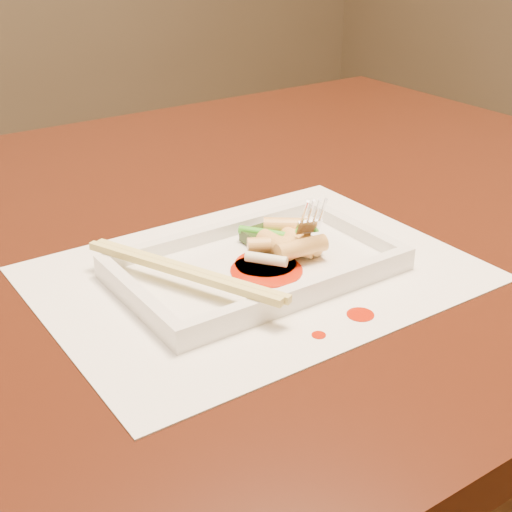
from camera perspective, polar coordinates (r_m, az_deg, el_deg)
table at (r=0.83m, az=-7.30°, el=-4.13°), size 1.40×0.90×0.75m
placemat at (r=0.68m, az=0.00°, el=-1.41°), size 0.40×0.30×0.00m
sauce_splatter_a at (r=0.62m, az=8.35°, el=-4.65°), size 0.02×0.02×0.00m
sauce_splatter_b at (r=0.59m, az=5.04°, el=-6.31°), size 0.01×0.01×0.00m
plate_base at (r=0.68m, az=0.00°, el=-1.06°), size 0.26×0.16×0.01m
plate_rim_far at (r=0.73m, az=-3.28°, el=1.91°), size 0.26×0.01×0.01m
plate_rim_near at (r=0.62m, az=3.86°, el=-2.74°), size 0.26×0.01×0.01m
plate_rim_left at (r=0.62m, az=-9.48°, el=-3.12°), size 0.01×0.14×0.01m
plate_rim_right at (r=0.75m, az=7.89°, el=2.19°), size 0.01×0.14×0.01m
veg_piece at (r=0.72m, az=0.50°, el=1.68°), size 0.04×0.03×0.01m
scallion_white at (r=0.66m, az=0.83°, el=-0.24°), size 0.03×0.04×0.01m
scallion_green at (r=0.71m, az=1.89°, el=1.66°), size 0.06×0.07×0.01m
chopstick_a at (r=0.63m, az=-6.14°, el=-1.26°), size 0.09×0.19×0.01m
chopstick_b at (r=0.64m, az=-5.51°, el=-1.07°), size 0.09×0.19×0.01m
fork at (r=0.70m, az=3.92°, el=6.68°), size 0.09×0.10×0.14m
sauce_blob_0 at (r=0.67m, az=0.84°, el=-1.15°), size 0.07×0.07×0.00m
sauce_blob_1 at (r=0.67m, az=0.13°, el=-0.90°), size 0.04×0.04×0.00m
sauce_blob_2 at (r=0.68m, az=0.78°, el=-0.60°), size 0.06×0.06×0.00m
rice_cake_0 at (r=0.69m, az=1.09°, el=0.88°), size 0.05×0.04×0.02m
rice_cake_1 at (r=0.69m, az=1.64°, el=0.88°), size 0.02×0.04×0.02m
rice_cake_2 at (r=0.68m, az=3.65°, el=0.68°), size 0.05×0.02×0.02m
rice_cake_3 at (r=0.70m, az=3.83°, el=1.13°), size 0.03×0.04×0.02m
rice_cake_4 at (r=0.69m, az=2.96°, el=0.77°), size 0.04×0.04×0.02m
rice_cake_5 at (r=0.72m, az=2.39°, el=2.43°), size 0.05×0.04×0.02m
rice_cake_6 at (r=0.71m, az=2.73°, el=1.41°), size 0.03×0.04×0.02m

